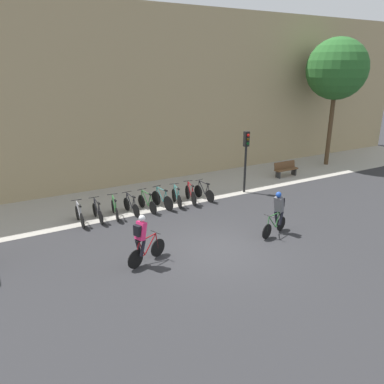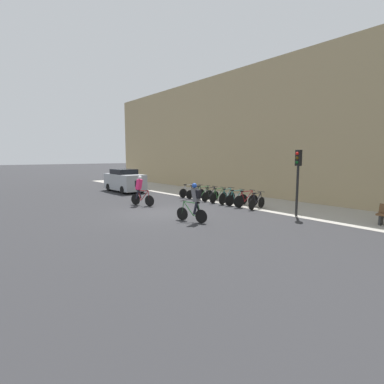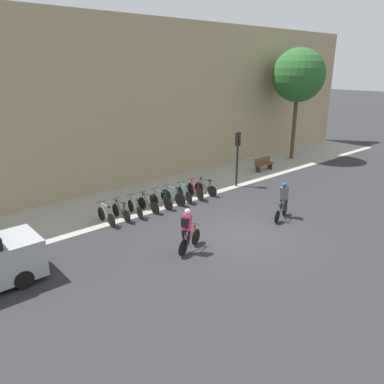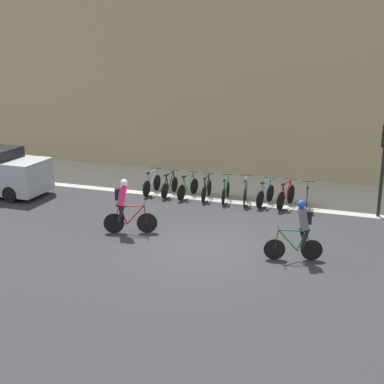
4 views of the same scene
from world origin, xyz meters
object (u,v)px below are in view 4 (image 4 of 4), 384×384
object	(u,v)px
parked_bike_0	(152,184)
parked_bike_2	(188,188)
parked_bike_7	(286,196)
parked_bike_8	(307,199)
parked_bike_5	(245,192)
parked_bike_4	(226,191)
traffic_light_pole	(384,153)
parked_bike_3	(207,189)
cyclist_pink	(124,205)
parked_bike_1	(170,186)
cyclist_grey	(301,228)
parked_bike_6	(265,195)

from	to	relation	value
parked_bike_0	parked_bike_2	bearing A→B (deg)	-0.05
parked_bike_7	parked_bike_8	world-z (taller)	parked_bike_7
parked_bike_5	parked_bike_7	xyz separation A→B (m)	(1.52, -0.00, -0.00)
parked_bike_4	traffic_light_pole	distance (m)	5.82
parked_bike_3	cyclist_pink	bearing A→B (deg)	-105.97
traffic_light_pole	parked_bike_1	bearing A→B (deg)	179.74
parked_bike_0	parked_bike_5	xyz separation A→B (m)	(3.82, 0.00, 0.02)
cyclist_grey	parked_bike_4	world-z (taller)	cyclist_grey
cyclist_pink	traffic_light_pole	world-z (taller)	traffic_light_pole
parked_bike_3	parked_bike_5	size ratio (longest dim) A/B	0.96
parked_bike_3	parked_bike_8	size ratio (longest dim) A/B	1.01
parked_bike_8	traffic_light_pole	world-z (taller)	traffic_light_pole
parked_bike_1	parked_bike_6	world-z (taller)	parked_bike_6
parked_bike_0	parked_bike_4	bearing A→B (deg)	-0.03
cyclist_pink	parked_bike_5	bearing A→B (deg)	57.83
parked_bike_6	parked_bike_8	size ratio (longest dim) A/B	1.01
parked_bike_0	parked_bike_8	xyz separation A→B (m)	(6.11, 0.00, -0.01)
cyclist_grey	parked_bike_2	size ratio (longest dim) A/B	1.06
parked_bike_7	parked_bike_6	bearing A→B (deg)	-179.99
parked_bike_4	parked_bike_7	size ratio (longest dim) A/B	0.98
cyclist_grey	parked_bike_3	size ratio (longest dim) A/B	1.10
cyclist_grey	parked_bike_7	world-z (taller)	cyclist_grey
parked_bike_7	parked_bike_1	bearing A→B (deg)	-179.98
cyclist_grey	parked_bike_4	distance (m)	5.96
parked_bike_4	parked_bike_7	bearing A→B (deg)	0.05
cyclist_grey	parked_bike_8	size ratio (longest dim) A/B	1.11
parked_bike_3	parked_bike_4	distance (m)	0.76
parked_bike_4	parked_bike_1	bearing A→B (deg)	179.99
parked_bike_2	parked_bike_6	xyz separation A→B (m)	(3.05, 0.00, 0.01)
cyclist_pink	parked_bike_7	world-z (taller)	cyclist_pink
parked_bike_1	traffic_light_pole	world-z (taller)	traffic_light_pole
parked_bike_1	traffic_light_pole	distance (m)	8.03
parked_bike_2	traffic_light_pole	xyz separation A→B (m)	(7.05, -0.03, 1.86)
parked_bike_3	parked_bike_6	size ratio (longest dim) A/B	1.01
cyclist_grey	parked_bike_0	distance (m)	8.14
parked_bike_2	parked_bike_3	xyz separation A→B (m)	(0.77, 0.00, -0.00)
cyclist_grey	parked_bike_3	bearing A→B (deg)	131.70
parked_bike_6	parked_bike_8	xyz separation A→B (m)	(1.53, -0.00, -0.01)
parked_bike_0	parked_bike_8	distance (m)	6.11
parked_bike_1	parked_bike_7	xyz separation A→B (m)	(4.58, 0.00, 0.03)
parked_bike_0	parked_bike_6	size ratio (longest dim) A/B	1.03
parked_bike_2	parked_bike_1	bearing A→B (deg)	179.98
parked_bike_7	parked_bike_0	bearing A→B (deg)	-179.99
parked_bike_7	cyclist_grey	bearing A→B (deg)	-75.78
parked_bike_0	parked_bike_5	bearing A→B (deg)	0.02
parked_bike_4	parked_bike_5	xyz separation A→B (m)	(0.76, 0.00, 0.03)
parked_bike_1	parked_bike_3	world-z (taller)	same
parked_bike_3	parked_bike_8	bearing A→B (deg)	0.01
parked_bike_1	parked_bike_4	world-z (taller)	same
parked_bike_1	parked_bike_6	xyz separation A→B (m)	(3.82, 0.00, 0.01)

